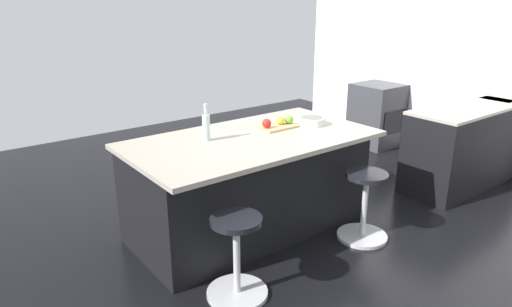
% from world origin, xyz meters
% --- Properties ---
extents(ground_plane, '(7.77, 7.77, 0.00)m').
position_xyz_m(ground_plane, '(0.00, 0.00, 0.00)').
color(ground_plane, black).
extents(interior_partition_left, '(0.15, 5.07, 2.63)m').
position_xyz_m(interior_partition_left, '(-2.99, 0.00, 1.31)').
color(interior_partition_left, silver).
rests_on(interior_partition_left, ground_plane).
extents(sink_cabinet, '(2.37, 0.60, 1.18)m').
position_xyz_m(sink_cabinet, '(-2.64, 0.58, 0.46)').
color(sink_cabinet, black).
rests_on(sink_cabinet, ground_plane).
extents(oven_range, '(0.60, 0.61, 0.87)m').
position_xyz_m(oven_range, '(-2.64, -0.96, 0.43)').
color(oven_range, '#38383D').
rests_on(oven_range, ground_plane).
extents(kitchen_island, '(2.14, 1.16, 0.88)m').
position_xyz_m(kitchen_island, '(0.29, -0.04, 0.45)').
color(kitchen_island, black).
rests_on(kitchen_island, ground_plane).
extents(stool_by_window, '(0.44, 0.44, 0.61)m').
position_xyz_m(stool_by_window, '(-0.38, 0.72, 0.29)').
color(stool_by_window, '#B7B7BC').
rests_on(stool_by_window, ground_plane).
extents(stool_middle, '(0.44, 0.44, 0.61)m').
position_xyz_m(stool_middle, '(0.97, 0.72, 0.29)').
color(stool_middle, '#B7B7BC').
rests_on(stool_middle, ground_plane).
extents(cutting_board, '(0.36, 0.24, 0.02)m').
position_xyz_m(cutting_board, '(-0.07, -0.10, 0.89)').
color(cutting_board, tan).
rests_on(cutting_board, kitchen_island).
extents(apple_green, '(0.08, 0.08, 0.08)m').
position_xyz_m(apple_green, '(-0.20, -0.08, 0.94)').
color(apple_green, '#609E2D').
rests_on(apple_green, cutting_board).
extents(apple_yellow, '(0.08, 0.08, 0.08)m').
position_xyz_m(apple_yellow, '(-0.12, -0.11, 0.94)').
color(apple_yellow, gold).
rests_on(apple_yellow, cutting_board).
extents(apple_red, '(0.08, 0.08, 0.08)m').
position_xyz_m(apple_red, '(0.05, -0.09, 0.94)').
color(apple_red, red).
rests_on(apple_red, cutting_board).
extents(water_bottle, '(0.06, 0.06, 0.31)m').
position_xyz_m(water_bottle, '(0.65, -0.16, 1.00)').
color(water_bottle, silver).
rests_on(water_bottle, kitchen_island).
extents(fruit_bowl, '(0.25, 0.25, 0.07)m').
position_xyz_m(fruit_bowl, '(-0.40, 0.02, 0.92)').
color(fruit_bowl, silver).
rests_on(fruit_bowl, kitchen_island).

